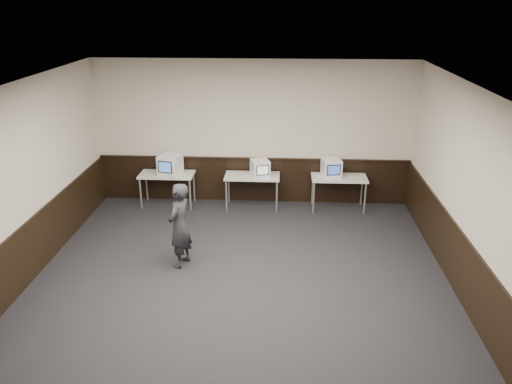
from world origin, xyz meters
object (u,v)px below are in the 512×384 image
emac_left (170,165)px  emac_right (331,168)px  emac_center (260,168)px  person (180,225)px  desk_left (167,177)px  desk_right (339,180)px  desk_center (252,178)px

emac_left → emac_right: (3.52, 0.07, -0.02)m
emac_center → person: (-1.26, -2.60, -0.17)m
desk_left → desk_right: bearing=0.0°
emac_left → emac_center: size_ratio=1.15×
desk_center → emac_center: bearing=-16.0°
desk_center → emac_center: emac_center is taller
emac_center → person: bearing=-134.6°
emac_left → emac_center: bearing=14.5°
desk_right → emac_center: bearing=-178.3°
emac_left → emac_center: emac_left is taller
person → emac_right: bearing=150.6°
desk_center → emac_left: bearing=-178.9°
desk_right → person: bearing=-138.4°
emac_right → person: bearing=-145.7°
desk_left → emac_center: (2.08, -0.05, 0.26)m
desk_center → person: (-1.08, -2.65, 0.08)m
emac_right → person: size_ratio=0.31×
desk_left → emac_right: bearing=0.5°
desk_right → emac_right: emac_right is taller
emac_center → emac_right: 1.55m
desk_center → person: bearing=-112.2°
desk_right → emac_left: (-3.70, -0.04, 0.29)m
person → emac_center: bearing=171.1°
emac_left → emac_right: emac_left is taller
desk_right → emac_left: size_ratio=2.14×
desk_left → emac_left: 0.31m
emac_center → person: size_ratio=0.32×
emac_right → emac_center: bearing=173.6°
emac_center → person: 2.89m
desk_left → desk_right: 3.80m
desk_left → desk_center: bearing=0.0°
desk_right → emac_right: (-0.18, 0.03, 0.27)m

